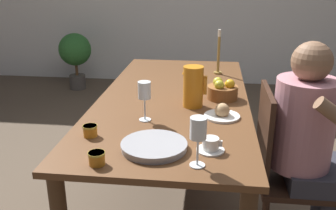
{
  "coord_description": "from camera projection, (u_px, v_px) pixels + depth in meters",
  "views": [
    {
      "loc": [
        0.22,
        -2.13,
        1.49
      ],
      "look_at": [
        0.0,
        -0.29,
        0.81
      ],
      "focal_mm": 40.0,
      "sensor_mm": 36.0,
      "label": 1
    }
  ],
  "objects": [
    {
      "name": "wine_glass_juice",
      "position": [
        198.0,
        131.0,
        1.42
      ],
      "size": [
        0.07,
        0.07,
        0.2
      ],
      "color": "white",
      "rests_on": "dining_table"
    },
    {
      "name": "dining_table",
      "position": [
        174.0,
        112.0,
        2.29
      ],
      "size": [
        0.88,
        1.9,
        0.76
      ],
      "color": "brown",
      "rests_on": "ground_plane"
    },
    {
      "name": "fruit_bowl",
      "position": [
        222.0,
        91.0,
        2.21
      ],
      "size": [
        0.18,
        0.18,
        0.12
      ],
      "color": "brown",
      "rests_on": "dining_table"
    },
    {
      "name": "ground_plane",
      "position": [
        173.0,
        203.0,
        2.52
      ],
      "size": [
        20.0,
        20.0,
        0.0
      ],
      "primitive_type": "plane",
      "color": "brown"
    },
    {
      "name": "teacup_near_person",
      "position": [
        211.0,
        145.0,
        1.58
      ],
      "size": [
        0.12,
        0.12,
        0.06
      ],
      "color": "white",
      "rests_on": "dining_table"
    },
    {
      "name": "jam_jar_red",
      "position": [
        90.0,
        130.0,
        1.72
      ],
      "size": [
        0.07,
        0.07,
        0.05
      ],
      "color": "#C67A1E",
      "rests_on": "dining_table"
    },
    {
      "name": "red_pitcher",
      "position": [
        193.0,
        86.0,
        2.06
      ],
      "size": [
        0.14,
        0.11,
        0.23
      ],
      "color": "orange",
      "rests_on": "dining_table"
    },
    {
      "name": "wine_glass_water",
      "position": [
        144.0,
        92.0,
        1.86
      ],
      "size": [
        0.07,
        0.07,
        0.2
      ],
      "color": "white",
      "rests_on": "dining_table"
    },
    {
      "name": "candlestick_tall",
      "position": [
        218.0,
        57.0,
        2.71
      ],
      "size": [
        0.06,
        0.06,
        0.32
      ],
      "color": "olive",
      "rests_on": "dining_table"
    },
    {
      "name": "serving_tray",
      "position": [
        154.0,
        146.0,
        1.6
      ],
      "size": [
        0.29,
        0.29,
        0.03
      ],
      "color": "#9E9EA3",
      "rests_on": "dining_table"
    },
    {
      "name": "potted_plant",
      "position": [
        75.0,
        53.0,
        4.77
      ],
      "size": [
        0.41,
        0.41,
        0.73
      ],
      "color": "#4C4742",
      "rests_on": "ground_plane"
    },
    {
      "name": "jam_jar_amber",
      "position": [
        97.0,
        158.0,
        1.47
      ],
      "size": [
        0.07,
        0.07,
        0.05
      ],
      "color": "#C67A1E",
      "rests_on": "dining_table"
    },
    {
      "name": "bread_plate",
      "position": [
        222.0,
        113.0,
        1.94
      ],
      "size": [
        0.19,
        0.19,
        0.08
      ],
      "color": "white",
      "rests_on": "dining_table"
    },
    {
      "name": "person_seated",
      "position": [
        309.0,
        138.0,
        1.86
      ],
      "size": [
        0.39,
        0.41,
        1.18
      ],
      "rotation": [
        0.0,
        0.0,
        -1.57
      ],
      "color": "#33333D",
      "rests_on": "ground_plane"
    },
    {
      "name": "chair_person_side",
      "position": [
        285.0,
        169.0,
        1.98
      ],
      "size": [
        0.42,
        0.42,
        0.92
      ],
      "rotation": [
        0.0,
        0.0,
        -1.57
      ],
      "color": "#331E14",
      "rests_on": "ground_plane"
    }
  ]
}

